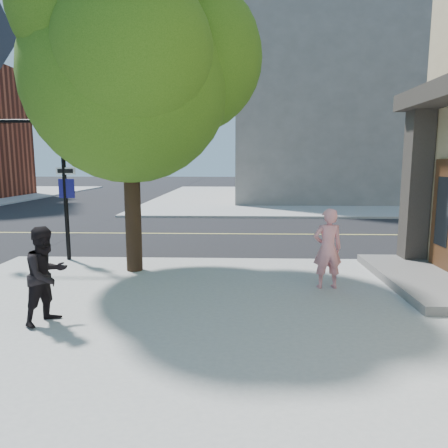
{
  "coord_description": "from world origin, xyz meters",
  "views": [
    {
      "loc": [
        5.18,
        -10.94,
        2.73
      ],
      "look_at": [
        4.85,
        -1.47,
        1.3
      ],
      "focal_mm": 32.44,
      "sensor_mm": 36.0,
      "label": 1
    }
  ],
  "objects": [
    {
      "name": "filler_ne",
      "position": [
        14.0,
        22.0,
        7.12
      ],
      "size": [
        18.0,
        16.0,
        14.0
      ],
      "primitive_type": "cube",
      "color": "slate",
      "rests_on": "sidewalk_ne"
    },
    {
      "name": "man_on_phone",
      "position": [
        7.06,
        -2.61,
        0.96
      ],
      "size": [
        0.66,
        0.47,
        1.69
      ],
      "primitive_type": "imported",
      "rotation": [
        0.0,
        0.0,
        3.25
      ],
      "color": "pink",
      "rests_on": "sidewalk_se"
    },
    {
      "name": "ground",
      "position": [
        0.0,
        0.0,
        0.0
      ],
      "size": [
        140.0,
        140.0,
        0.0
      ],
      "primitive_type": "plane",
      "color": "black",
      "rests_on": "ground"
    },
    {
      "name": "pedestrian",
      "position": [
        2.06,
        -4.65,
        0.92
      ],
      "size": [
        0.89,
        0.97,
        1.61
      ],
      "primitive_type": "imported",
      "rotation": [
        0.0,
        0.0,
        1.12
      ],
      "color": "black",
      "rests_on": "sidewalk_se"
    },
    {
      "name": "sidewalk_ne",
      "position": [
        13.5,
        21.5,
        0.06
      ],
      "size": [
        29.0,
        25.0,
        0.12
      ],
      "primitive_type": "cube",
      "color": "#9F9F9C",
      "rests_on": "ground"
    },
    {
      "name": "street_tree",
      "position": [
        2.78,
        -1.33,
        5.16
      ],
      "size": [
        5.88,
        5.35,
        7.81
      ],
      "rotation": [
        0.0,
        0.0,
        0.32
      ],
      "color": "black",
      "rests_on": "sidewalk_se"
    },
    {
      "name": "road_ew",
      "position": [
        0.0,
        4.5,
        0.01
      ],
      "size": [
        140.0,
        9.0,
        0.01
      ],
      "primitive_type": "cube",
      "color": "black",
      "rests_on": "ground"
    }
  ]
}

